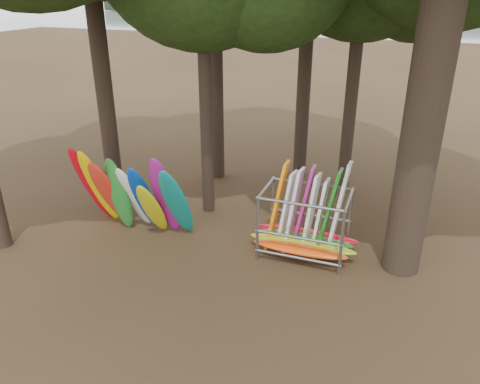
% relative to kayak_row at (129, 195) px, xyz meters
% --- Properties ---
extents(ground, '(120.00, 120.00, 0.00)m').
position_rel_kayak_row_xyz_m(ground, '(3.44, -0.19, -1.35)').
color(ground, '#47331E').
rests_on(ground, ground).
extents(lake, '(160.00, 160.00, 0.00)m').
position_rel_kayak_row_xyz_m(lake, '(3.44, 59.81, -1.35)').
color(lake, gray).
rests_on(lake, ground).
extents(far_shore, '(160.00, 4.00, 4.00)m').
position_rel_kayak_row_xyz_m(far_shore, '(3.44, 109.81, 0.65)').
color(far_shore, black).
rests_on(far_shore, ground).
extents(kayak_row, '(3.96, 1.92, 3.09)m').
position_rel_kayak_row_xyz_m(kayak_row, '(0.00, 0.00, 0.00)').
color(kayak_row, red).
rests_on(kayak_row, ground).
extents(storage_rack, '(3.22, 1.51, 2.92)m').
position_rel_kayak_row_xyz_m(storage_rack, '(5.49, 0.67, -0.39)').
color(storage_rack, gray).
rests_on(storage_rack, ground).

